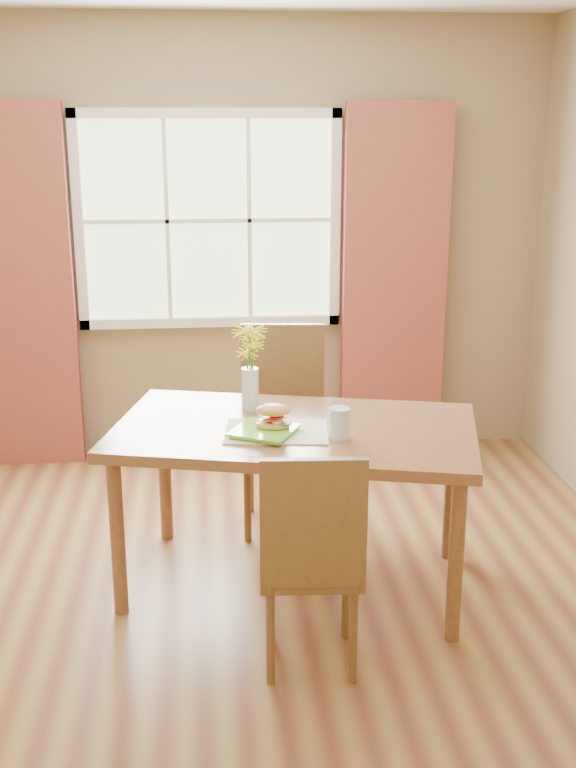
{
  "coord_description": "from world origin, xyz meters",
  "views": [
    {
      "loc": [
        -0.03,
        -3.69,
        2.13
      ],
      "look_at": [
        0.32,
        0.03,
        1.0
      ],
      "focal_mm": 42.0,
      "sensor_mm": 36.0,
      "label": 1
    }
  ],
  "objects_px": {
    "chair_far": "(283,417)",
    "croissant_sandwich": "(273,417)",
    "chair_near": "(311,553)",
    "water_glass": "(339,424)",
    "dining_table": "(295,443)",
    "flower_vase": "(250,356)"
  },
  "relations": [
    {
      "from": "chair_near",
      "to": "water_glass",
      "type": "xyz_separation_m",
      "value": [
        0.18,
        0.54,
        0.33
      ]
    },
    {
      "from": "chair_near",
      "to": "water_glass",
      "type": "distance_m",
      "value": 0.65
    },
    {
      "from": "chair_near",
      "to": "croissant_sandwich",
      "type": "xyz_separation_m",
      "value": [
        -0.1,
        0.62,
        0.34
      ]
    },
    {
      "from": "dining_table",
      "to": "flower_vase",
      "type": "height_order",
      "value": "flower_vase"
    },
    {
      "from": "flower_vase",
      "to": "croissant_sandwich",
      "type": "bearing_deg",
      "value": -76.63
    },
    {
      "from": "chair_far",
      "to": "flower_vase",
      "type": "relative_size",
      "value": 2.57
    },
    {
      "from": "chair_near",
      "to": "flower_vase",
      "type": "xyz_separation_m",
      "value": [
        -0.18,
        0.97,
        0.52
      ]
    },
    {
      "from": "croissant_sandwich",
      "to": "flower_vase",
      "type": "bearing_deg",
      "value": 114.81
    },
    {
      "from": "dining_table",
      "to": "croissant_sandwich",
      "type": "distance_m",
      "value": 0.2
    },
    {
      "from": "chair_far",
      "to": "water_glass",
      "type": "bearing_deg",
      "value": -73.92
    },
    {
      "from": "dining_table",
      "to": "water_glass",
      "type": "distance_m",
      "value": 0.28
    },
    {
      "from": "chair_far",
      "to": "water_glass",
      "type": "xyz_separation_m",
      "value": [
        0.17,
        -0.88,
        0.26
      ]
    },
    {
      "from": "chair_near",
      "to": "chair_far",
      "type": "distance_m",
      "value": 1.42
    },
    {
      "from": "chair_far",
      "to": "croissant_sandwich",
      "type": "height_order",
      "value": "chair_far"
    },
    {
      "from": "dining_table",
      "to": "water_glass",
      "type": "height_order",
      "value": "water_glass"
    },
    {
      "from": "dining_table",
      "to": "chair_near",
      "type": "distance_m",
      "value": 0.73
    },
    {
      "from": "dining_table",
      "to": "chair_near",
      "type": "height_order",
      "value": "chair_near"
    },
    {
      "from": "chair_far",
      "to": "croissant_sandwich",
      "type": "xyz_separation_m",
      "value": [
        -0.11,
        -0.79,
        0.27
      ]
    },
    {
      "from": "dining_table",
      "to": "chair_far",
      "type": "relative_size",
      "value": 1.66
    },
    {
      "from": "dining_table",
      "to": "flower_vase",
      "type": "bearing_deg",
      "value": 138.5
    },
    {
      "from": "croissant_sandwich",
      "to": "flower_vase",
      "type": "relative_size",
      "value": 0.42
    },
    {
      "from": "croissant_sandwich",
      "to": "chair_near",
      "type": "bearing_deg",
      "value": -69.78
    }
  ]
}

